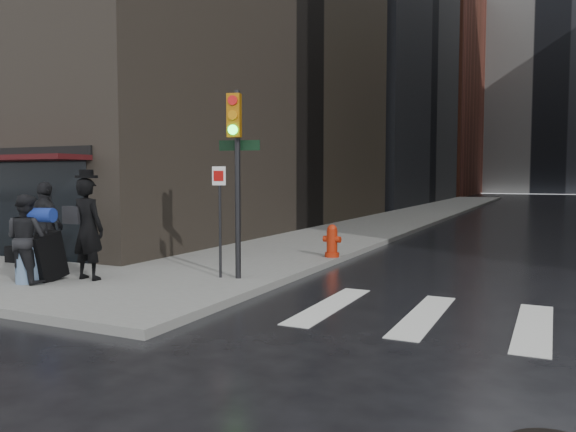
# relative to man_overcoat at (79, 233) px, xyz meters

# --- Properties ---
(ground) EXTENTS (140.00, 140.00, 0.00)m
(ground) POSITION_rel_man_overcoat_xyz_m (1.59, -0.37, -1.09)
(ground) COLOR black
(ground) RESTS_ON ground
(sidewalk_left) EXTENTS (4.00, 50.00, 0.15)m
(sidewalk_left) POSITION_rel_man_overcoat_xyz_m (1.59, 26.63, -1.01)
(sidewalk_left) COLOR slate
(sidewalk_left) RESTS_ON ground
(bldg_left_mid) EXTENTS (22.00, 24.00, 34.00)m
(bldg_left_mid) POSITION_rel_man_overcoat_xyz_m (-11.41, 37.63, 15.91)
(bldg_left_mid) COLOR gray
(bldg_left_mid) RESTS_ON ground
(bldg_left_far) EXTENTS (22.00, 20.00, 26.00)m
(bldg_left_far) POSITION_rel_man_overcoat_xyz_m (-11.41, 61.63, 11.91)
(bldg_left_far) COLOR maroon
(bldg_left_far) RESTS_ON ground
(bldg_distant) EXTENTS (40.00, 12.00, 32.00)m
(bldg_distant) POSITION_rel_man_overcoat_xyz_m (7.59, 77.63, 14.91)
(bldg_distant) COLOR gray
(bldg_distant) RESTS_ON ground
(man_overcoat) EXTENTS (1.17, 1.11, 2.23)m
(man_overcoat) POSITION_rel_man_overcoat_xyz_m (0.00, 0.00, 0.00)
(man_overcoat) COLOR black
(man_overcoat) RESTS_ON ground
(man_jeans) EXTENTS (1.23, 0.68, 1.72)m
(man_jeans) POSITION_rel_man_overcoat_xyz_m (-0.67, -0.68, -0.08)
(man_jeans) COLOR black
(man_jeans) RESTS_ON ground
(man_greycoat) EXTENTS (1.20, 0.65, 1.94)m
(man_greycoat) POSITION_rel_man_overcoat_xyz_m (-1.46, 0.46, 0.03)
(man_greycoat) COLOR black
(man_greycoat) RESTS_ON ground
(traffic_light) EXTENTS (0.92, 0.53, 3.76)m
(traffic_light) POSITION_rel_man_overcoat_xyz_m (2.74, 1.42, 1.49)
(traffic_light) COLOR black
(traffic_light) RESTS_ON ground
(fire_hydrant) EXTENTS (0.47, 0.37, 0.84)m
(fire_hydrant) POSITION_rel_man_overcoat_xyz_m (3.39, 5.15, -0.57)
(fire_hydrant) COLOR #AB230A
(fire_hydrant) RESTS_ON ground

